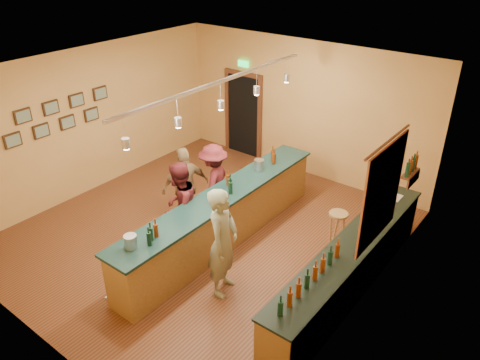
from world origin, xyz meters
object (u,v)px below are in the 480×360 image
Objects in this scene: tasting_bar at (223,215)px; bar_stool at (338,220)px; back_counter at (349,267)px; customer_b at (186,186)px; customer_c at (214,182)px; customer_a at (180,206)px; bartender at (223,242)px.

tasting_bar is 2.13m from bar_stool.
customer_b reaches higher than back_counter.
customer_b reaches higher than tasting_bar.
tasting_bar is 0.96m from customer_c.
back_counter is at bearing 89.95° from customer_a.
bartender is (0.86, -1.04, 0.34)m from tasting_bar.
customer_a is (-0.55, -0.57, 0.25)m from tasting_bar.
back_counter is 2.78× the size of customer_b.
customer_c is at bearing 172.74° from back_counter.
customer_b is at bearing -51.81° from customer_c.
customer_a is 2.92m from bar_stool.
bar_stool is (2.49, 0.61, -0.23)m from customer_c.
back_counter is 2.40× the size of bartender.
bar_stool is (-0.74, 1.02, 0.09)m from back_counter.
bar_stool is (2.31, 1.77, -0.28)m from customer_a.
back_counter is at bearing 115.72° from customer_b.
customer_b is (-0.50, 0.67, -0.04)m from customer_a.
bar_stool is (0.89, 2.24, -0.37)m from bartender.
bar_stool is at bearing -39.91° from bartender.
tasting_bar is (-2.49, -0.18, 0.12)m from back_counter.
customer_c is at bearing -166.24° from bar_stool.
back_counter is at bearing 4.15° from tasting_bar.
tasting_bar reaches higher than bar_stool.
customer_b is 0.58m from customer_c.
tasting_bar is 0.83m from customer_a.
customer_c is 2.23× the size of bar_stool.
bar_stool is at bearing 125.81° from back_counter.
bartender is at bearing 83.59° from customer_b.
bartender reaches higher than customer_b.
back_counter is at bearing -54.19° from bar_stool.
back_counter is 3.16m from customer_a.
bar_stool is at bearing 113.59° from customer_a.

